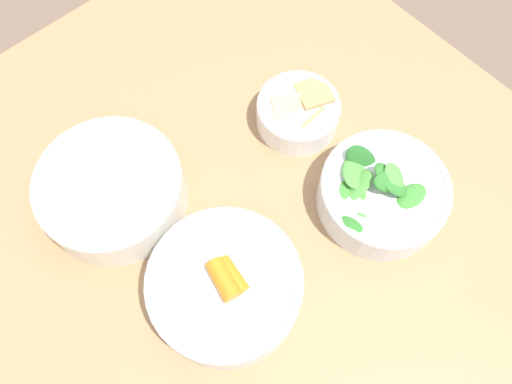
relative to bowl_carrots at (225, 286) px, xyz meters
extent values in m
plane|color=brown|center=(0.04, -0.11, -0.76)|extent=(10.00, 10.00, 0.00)
cube|color=#99724C|center=(0.04, -0.11, -0.05)|extent=(0.99, 0.84, 0.03)
cube|color=olive|center=(0.48, -0.48, -0.41)|extent=(0.06, 0.06, 0.70)
cube|color=olive|center=(0.48, 0.25, -0.41)|extent=(0.06, 0.06, 0.70)
cylinder|color=silver|center=(0.00, 0.00, -0.01)|extent=(0.19, 0.19, 0.06)
torus|color=silver|center=(0.00, 0.00, 0.02)|extent=(0.19, 0.19, 0.01)
cylinder|color=orange|center=(-0.04, 0.00, 0.01)|extent=(0.06, 0.03, 0.02)
cylinder|color=orange|center=(0.03, -0.02, 0.01)|extent=(0.03, 0.05, 0.02)
cylinder|color=orange|center=(0.00, 0.00, 0.01)|extent=(0.03, 0.05, 0.02)
cylinder|color=orange|center=(-0.01, 0.05, 0.01)|extent=(0.06, 0.04, 0.02)
cylinder|color=orange|center=(0.00, -0.01, 0.03)|extent=(0.05, 0.03, 0.02)
cylinder|color=orange|center=(0.00, 0.00, 0.03)|extent=(0.05, 0.03, 0.02)
cylinder|color=silver|center=(-0.04, -0.24, -0.01)|extent=(0.17, 0.17, 0.05)
torus|color=silver|center=(-0.04, -0.24, 0.02)|extent=(0.17, 0.17, 0.01)
ellipsoid|color=#235B23|center=(0.00, -0.24, 0.02)|extent=(0.05, 0.05, 0.05)
ellipsoid|color=#2D7028|center=(-0.04, -0.24, 0.04)|extent=(0.04, 0.05, 0.03)
ellipsoid|color=#4C933D|center=(-0.02, -0.21, 0.02)|extent=(0.04, 0.06, 0.05)
ellipsoid|color=#3D8433|center=(-0.02, -0.20, 0.01)|extent=(0.05, 0.05, 0.02)
ellipsoid|color=#4C933D|center=(-0.06, -0.18, 0.01)|extent=(0.06, 0.04, 0.04)
ellipsoid|color=#3D8433|center=(-0.07, -0.25, 0.02)|extent=(0.04, 0.05, 0.02)
ellipsoid|color=#4C933D|center=(-0.05, -0.25, 0.04)|extent=(0.05, 0.04, 0.03)
ellipsoid|color=#4C933D|center=(0.00, -0.22, 0.02)|extent=(0.06, 0.07, 0.03)
ellipsoid|color=#4C933D|center=(-0.02, -0.21, 0.01)|extent=(0.06, 0.06, 0.02)
ellipsoid|color=#2D7028|center=(-0.04, -0.24, 0.03)|extent=(0.06, 0.04, 0.04)
ellipsoid|color=#2D7028|center=(-0.05, -0.18, 0.01)|extent=(0.06, 0.06, 0.04)
cylinder|color=silver|center=(0.20, 0.03, 0.00)|extent=(0.20, 0.20, 0.06)
torus|color=silver|center=(0.20, 0.03, 0.03)|extent=(0.20, 0.20, 0.01)
cylinder|color=#9E6B4C|center=(0.20, 0.03, -0.01)|extent=(0.18, 0.18, 0.03)
ellipsoid|color=#AD7551|center=(0.27, -0.01, 0.01)|extent=(0.01, 0.01, 0.01)
ellipsoid|color=#A36B4C|center=(0.28, 0.07, 0.01)|extent=(0.01, 0.01, 0.01)
ellipsoid|color=#A36B4C|center=(0.16, 0.06, 0.01)|extent=(0.01, 0.01, 0.01)
ellipsoid|color=#A36B4C|center=(0.22, 0.01, 0.01)|extent=(0.01, 0.01, 0.01)
ellipsoid|color=#8E5B3D|center=(0.24, -0.01, 0.01)|extent=(0.01, 0.01, 0.01)
ellipsoid|color=#AD7551|center=(0.20, -0.05, 0.01)|extent=(0.01, 0.01, 0.01)
ellipsoid|color=#8E5B3D|center=(0.19, -0.05, 0.01)|extent=(0.01, 0.01, 0.01)
ellipsoid|color=#8E5B3D|center=(0.24, 0.01, 0.01)|extent=(0.01, 0.01, 0.01)
ellipsoid|color=#8E5B3D|center=(0.26, 0.04, 0.01)|extent=(0.01, 0.01, 0.01)
ellipsoid|color=#A36B4C|center=(0.20, -0.02, 0.01)|extent=(0.01, 0.01, 0.01)
ellipsoid|color=#AD7551|center=(0.25, 0.00, 0.01)|extent=(0.01, 0.01, 0.01)
cylinder|color=#E0A88E|center=(0.16, 0.08, 0.01)|extent=(0.03, 0.03, 0.01)
cylinder|color=#E0A88E|center=(0.19, 0.06, 0.01)|extent=(0.03, 0.03, 0.01)
cylinder|color=tan|center=(0.27, 0.02, 0.02)|extent=(0.03, 0.03, 0.01)
cylinder|color=white|center=(0.13, -0.25, -0.01)|extent=(0.12, 0.12, 0.04)
torus|color=white|center=(0.13, -0.25, 0.01)|extent=(0.12, 0.12, 0.01)
cube|color=tan|center=(0.13, -0.25, 0.00)|extent=(0.06, 0.06, 0.02)
cube|color=tan|center=(0.11, -0.26, 0.00)|extent=(0.07, 0.07, 0.02)
cube|color=tan|center=(0.12, -0.26, 0.00)|extent=(0.06, 0.05, 0.02)
cube|color=tan|center=(0.12, -0.25, 0.00)|extent=(0.05, 0.05, 0.01)
cube|color=tan|center=(0.13, -0.23, 0.01)|extent=(0.07, 0.06, 0.02)
cube|color=tan|center=(0.13, -0.28, 0.01)|extent=(0.06, 0.06, 0.01)
camera|label=1|loc=(-0.13, 0.07, 0.61)|focal=35.00mm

